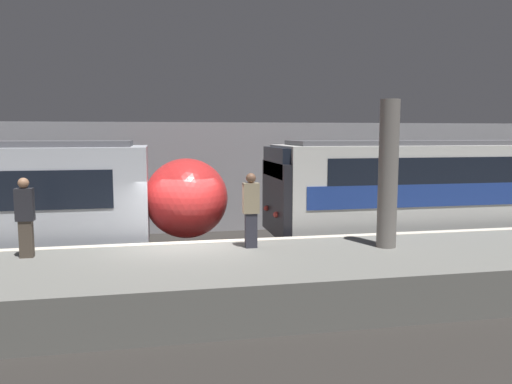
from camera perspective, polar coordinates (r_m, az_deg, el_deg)
ground_plane at (r=13.21m, az=-7.88°, el=-9.83°), size 120.00×120.00×0.00m
platform at (r=11.14m, az=-7.28°, el=-10.31°), size 40.00×4.03×1.01m
station_rear_barrier at (r=18.96m, az=-9.14°, el=1.59°), size 50.00×0.15×4.16m
support_pillar_near at (r=12.37m, az=14.86°, el=1.97°), size 0.47×0.47×3.56m
person_waiting at (r=11.99m, az=-0.58°, el=-1.85°), size 0.38×0.24×1.81m
person_walking at (r=12.16m, az=-24.89°, el=-2.43°), size 0.38×0.24×1.79m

